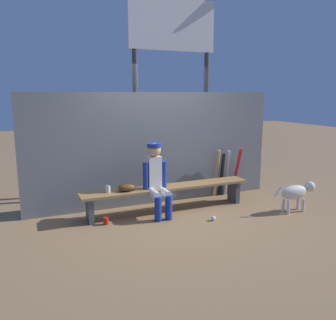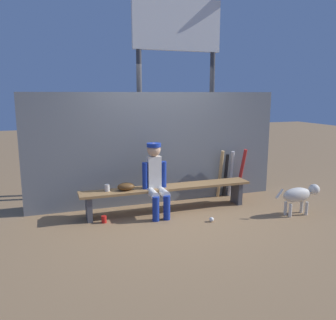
{
  "view_description": "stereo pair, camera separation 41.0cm",
  "coord_description": "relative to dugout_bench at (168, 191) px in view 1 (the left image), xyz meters",
  "views": [
    {
      "loc": [
        -2.24,
        -5.19,
        1.97
      ],
      "look_at": [
        0.0,
        0.0,
        0.88
      ],
      "focal_mm": 37.18,
      "sensor_mm": 36.0,
      "label": 1
    },
    {
      "loc": [
        -1.86,
        -5.33,
        1.97
      ],
      "look_at": [
        0.0,
        0.0,
        0.88
      ],
      "focal_mm": 37.18,
      "sensor_mm": 36.0,
      "label": 2
    }
  ],
  "objects": [
    {
      "name": "ground_plane",
      "position": [
        0.0,
        0.0,
        -0.35
      ],
      "size": [
        30.0,
        30.0,
        0.0
      ],
      "primitive_type": "plane",
      "color": "olive"
    },
    {
      "name": "chainlink_fence",
      "position": [
        0.0,
        0.52,
        0.65
      ],
      "size": [
        4.61,
        0.03,
        1.99
      ],
      "primitive_type": "cube",
      "color": "slate",
      "rests_on": "ground_plane"
    },
    {
      "name": "dugout_bench",
      "position": [
        0.0,
        0.0,
        0.0
      ],
      "size": [
        2.93,
        0.36,
        0.43
      ],
      "color": "olive",
      "rests_on": "ground_plane"
    },
    {
      "name": "player_seated",
      "position": [
        -0.24,
        -0.11,
        0.29
      ],
      "size": [
        0.41,
        0.55,
        1.18
      ],
      "color": "silver",
      "rests_on": "ground_plane"
    },
    {
      "name": "baseball_glove",
      "position": [
        -0.72,
        0.0,
        0.14
      ],
      "size": [
        0.28,
        0.2,
        0.12
      ],
      "primitive_type": "ellipsoid",
      "color": "#593819",
      "rests_on": "dugout_bench"
    },
    {
      "name": "bat_wood_tan",
      "position": [
        1.2,
        0.42,
        0.11
      ],
      "size": [
        0.09,
        0.19,
        0.92
      ],
      "primitive_type": "cylinder",
      "rotation": [
        0.13,
        0.0,
        0.18
      ],
      "color": "tan",
      "rests_on": "ground_plane"
    },
    {
      "name": "bat_aluminum_black",
      "position": [
        1.32,
        0.43,
        0.07
      ],
      "size": [
        0.07,
        0.16,
        0.84
      ],
      "primitive_type": "cylinder",
      "rotation": [
        0.11,
        0.0,
        0.04
      ],
      "color": "black",
      "rests_on": "ground_plane"
    },
    {
      "name": "bat_aluminum_silver",
      "position": [
        1.42,
        0.41,
        0.1
      ],
      "size": [
        0.07,
        0.17,
        0.89
      ],
      "primitive_type": "cylinder",
      "rotation": [
        0.11,
        0.0,
        0.06
      ],
      "color": "#B7B7BC",
      "rests_on": "ground_plane"
    },
    {
      "name": "bat_aluminum_red",
      "position": [
        1.64,
        0.39,
        0.12
      ],
      "size": [
        0.11,
        0.28,
        0.93
      ],
      "primitive_type": "cylinder",
      "rotation": [
        0.22,
        0.0,
        0.17
      ],
      "color": "#B22323",
      "rests_on": "ground_plane"
    },
    {
      "name": "baseball",
      "position": [
        0.47,
        -0.7,
        -0.31
      ],
      "size": [
        0.07,
        0.07,
        0.07
      ],
      "primitive_type": "sphere",
      "color": "white",
      "rests_on": "ground_plane"
    },
    {
      "name": "cup_on_ground",
      "position": [
        -1.12,
        -0.19,
        -0.29
      ],
      "size": [
        0.08,
        0.08,
        0.11
      ],
      "primitive_type": "cylinder",
      "color": "red",
      "rests_on": "ground_plane"
    },
    {
      "name": "cup_on_bench",
      "position": [
        -1.01,
        0.05,
        0.14
      ],
      "size": [
        0.08,
        0.08,
        0.11
      ],
      "primitive_type": "cylinder",
      "color": "silver",
      "rests_on": "dugout_bench"
    },
    {
      "name": "scoreboard",
      "position": [
        0.63,
        1.12,
        2.42
      ],
      "size": [
        2.02,
        0.27,
        3.97
      ],
      "color": "#3F3F42",
      "rests_on": "ground_plane"
    },
    {
      "name": "dog",
      "position": [
        1.98,
        -0.87,
        -0.01
      ],
      "size": [
        0.84,
        0.2,
        0.49
      ],
      "color": "beige",
      "rests_on": "ground_plane"
    }
  ]
}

